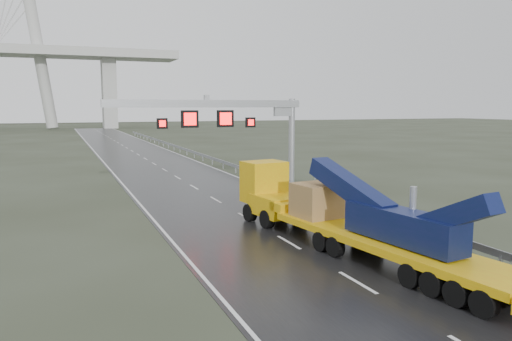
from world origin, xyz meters
name	(u,v)px	position (x,y,z in m)	size (l,w,h in m)	color
ground	(330,267)	(0.00, 0.00, 0.00)	(400.00, 400.00, 0.00)	#2D3223
road	(154,164)	(0.00, 40.00, 0.01)	(11.00, 200.00, 0.02)	black
guardrail	(232,165)	(6.10, 30.00, 0.70)	(0.20, 140.00, 1.40)	#909499
sign_gantry	(234,120)	(2.10, 17.99, 5.61)	(14.90, 1.20, 7.42)	#B1B1AD
heavy_haul_truck	(331,211)	(1.80, 3.13, 1.60)	(4.90, 17.72, 4.13)	gold
exit_sign_pair	(321,169)	(9.00, 17.00, 1.71)	(1.34, 0.61, 2.45)	#989AA0
striped_barrier	(314,190)	(6.75, 14.00, 0.58)	(0.69, 0.37, 1.17)	red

